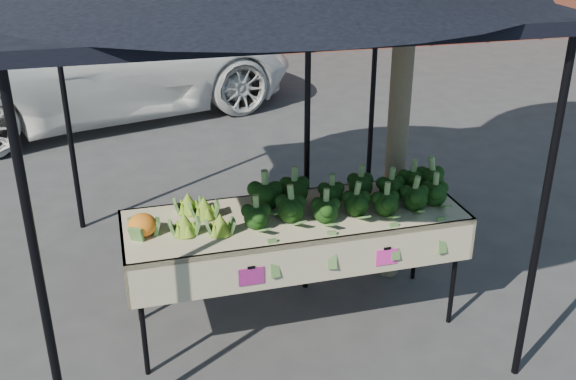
# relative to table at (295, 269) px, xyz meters

# --- Properties ---
(ground) EXTENTS (90.00, 90.00, 0.00)m
(ground) POSITION_rel_table_xyz_m (-0.12, -0.15, -0.45)
(ground) COLOR #323235
(table) EXTENTS (2.42, 0.85, 0.90)m
(table) POSITION_rel_table_xyz_m (0.00, 0.00, 0.00)
(table) COLOR #BAB092
(table) RESTS_ON ground
(canopy) EXTENTS (3.16, 3.16, 2.74)m
(canopy) POSITION_rel_table_xyz_m (-0.15, 0.52, 0.92)
(canopy) COLOR black
(canopy) RESTS_ON ground
(broccoli_heap) EXTENTS (1.59, 0.56, 0.25)m
(broccoli_heap) POSITION_rel_table_xyz_m (0.39, 0.03, 0.58)
(broccoli_heap) COLOR black
(broccoli_heap) RESTS_ON table
(romanesco_cluster) EXTENTS (0.43, 0.57, 0.20)m
(romanesco_cluster) POSITION_rel_table_xyz_m (-0.67, 0.04, 0.55)
(romanesco_cluster) COLOR #97A92F
(romanesco_cluster) RESTS_ON table
(cauliflower_pair) EXTENTS (0.20, 0.20, 0.18)m
(cauliflower_pair) POSITION_rel_table_xyz_m (-1.05, -0.05, 0.54)
(cauliflower_pair) COLOR orange
(cauliflower_pair) RESTS_ON table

